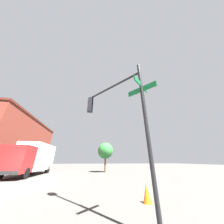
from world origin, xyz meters
TOP-DOWN VIEW (x-y plane):
  - ground_plane at (0.00, 0.00)m, footprint 120.00×120.00m
  - traffic_signal_near at (-5.84, -6.26)m, footprint 2.91×2.45m
  - delivery_truck at (6.20, 1.52)m, footprint 8.04×2.76m
  - street_tree at (8.41, -7.84)m, footprint 2.44×2.44m
  - traffic_cone at (-4.71, -7.96)m, footprint 0.36×0.36m

SIDE VIEW (x-z plane):
  - ground_plane at x=0.00m, z-range 0.00..0.00m
  - traffic_cone at x=-4.71m, z-range 0.00..0.69m
  - delivery_truck at x=6.20m, z-range 0.14..3.78m
  - street_tree at x=8.41m, z-range 0.91..5.20m
  - traffic_signal_near at x=-5.84m, z-range 1.11..6.30m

